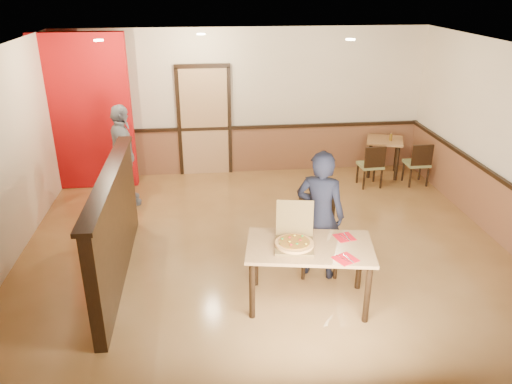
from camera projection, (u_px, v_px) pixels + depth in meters
floor at (268, 259)px, 6.99m from camera, size 7.00×7.00×0.00m
ceiling at (271, 54)px, 5.88m from camera, size 7.00×7.00×0.00m
wall_back at (245, 103)px, 9.63m from camera, size 7.00×0.00×7.00m
wainscot_back at (246, 150)px, 9.98m from camera, size 7.00×0.04×0.90m
chair_rail_back at (246, 127)px, 9.77m from camera, size 7.00×0.06×0.06m
wainscot_right at (508, 218)px, 7.16m from camera, size 0.04×7.00×0.90m
back_door at (205, 122)px, 9.65m from camera, size 0.90×0.06×2.10m
booth_partition at (115, 226)px, 6.31m from camera, size 0.20×3.10×1.44m
red_accent_panel at (86, 113)px, 8.88m from camera, size 1.60×0.20×2.78m
spot_a at (99, 40)px, 7.30m from camera, size 0.14×0.14×0.02m
spot_b at (201, 34)px, 8.09m from camera, size 0.14×0.14×0.02m
spot_c at (350, 39)px, 7.39m from camera, size 0.14×0.14×0.02m
main_table at (309, 254)px, 5.80m from camera, size 1.57×1.06×0.78m
diner_chair at (318, 230)px, 6.57m from camera, size 0.54×0.54×1.03m
side_chair_left at (372, 164)px, 9.22m from camera, size 0.43×0.43×0.82m
side_chair_right at (418, 162)px, 9.30m from camera, size 0.42×0.42×0.83m
side_table at (384, 148)px, 9.78m from camera, size 0.87×0.87×0.72m
diner at (320, 215)px, 6.31m from camera, size 0.75×0.64×1.72m
passerby at (124, 156)px, 8.36m from camera, size 0.66×1.10×1.74m
pizza_box at (294, 241)px, 5.74m from camera, size 0.52×0.58×0.46m
pizza at (294, 244)px, 5.70m from camera, size 0.54×0.54×0.03m
napkin_near at (345, 259)px, 5.48m from camera, size 0.30×0.30×0.01m
napkin_far at (344, 237)px, 5.94m from camera, size 0.26×0.26×0.01m
condiment at (391, 137)px, 9.62m from camera, size 0.05×0.05×0.14m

